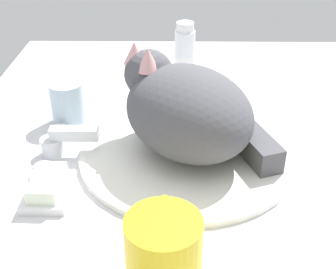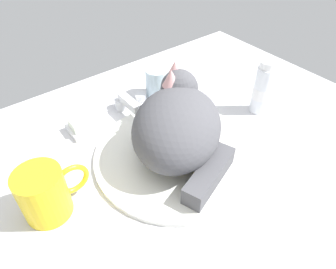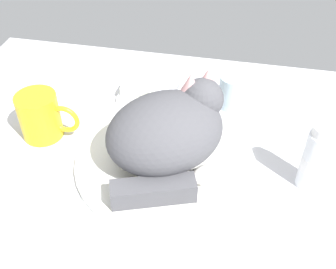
% 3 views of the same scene
% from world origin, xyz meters
% --- Properties ---
extents(ground_plane, '(1.10, 0.83, 0.03)m').
position_xyz_m(ground_plane, '(0.00, 0.00, -0.01)').
color(ground_plane, silver).
extents(sink_basin, '(0.35, 0.35, 0.01)m').
position_xyz_m(sink_basin, '(0.00, 0.00, 0.01)').
color(sink_basin, silver).
rests_on(sink_basin, ground_plane).
extents(faucet, '(0.14, 0.10, 0.05)m').
position_xyz_m(faucet, '(0.00, 0.21, 0.02)').
color(faucet, silver).
rests_on(faucet, ground_plane).
extents(cat, '(0.29, 0.28, 0.16)m').
position_xyz_m(cat, '(0.01, 0.00, 0.08)').
color(cat, '#4C4C51').
rests_on(cat, sink_basin).
extents(coffee_mug, '(0.13, 0.08, 0.10)m').
position_xyz_m(coffee_mug, '(-0.27, 0.03, 0.05)').
color(coffee_mug, yellow).
rests_on(coffee_mug, ground_plane).
extents(rinse_cup, '(0.06, 0.06, 0.08)m').
position_xyz_m(rinse_cup, '(0.11, 0.22, 0.04)').
color(rinse_cup, silver).
rests_on(rinse_cup, ground_plane).
extents(soap_dish, '(0.09, 0.06, 0.01)m').
position_xyz_m(soap_dish, '(-0.11, 0.20, 0.01)').
color(soap_dish, white).
rests_on(soap_dish, ground_plane).
extents(soap_bar, '(0.08, 0.04, 0.02)m').
position_xyz_m(soap_bar, '(-0.11, 0.20, 0.02)').
color(soap_bar, silver).
rests_on(soap_bar, soap_dish).
extents(toothpaste_bottle, '(0.04, 0.04, 0.14)m').
position_xyz_m(toothpaste_bottle, '(0.27, -0.00, 0.07)').
color(toothpaste_bottle, white).
rests_on(toothpaste_bottle, ground_plane).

